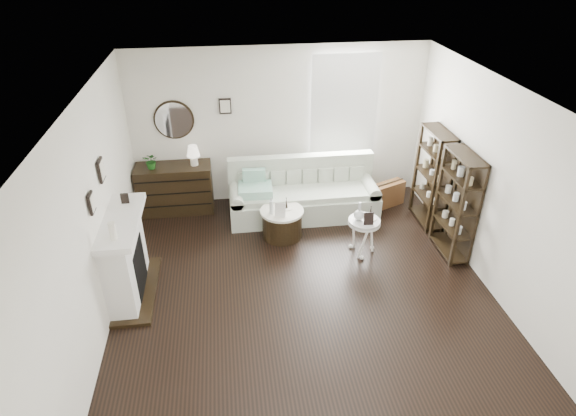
{
  "coord_description": "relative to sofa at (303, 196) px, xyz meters",
  "views": [
    {
      "loc": [
        -0.91,
        -5.01,
        4.27
      ],
      "look_at": [
        -0.12,
        0.8,
        0.86
      ],
      "focal_mm": 30.0,
      "sensor_mm": 36.0,
      "label": 1
    }
  ],
  "objects": [
    {
      "name": "room",
      "position": [
        0.42,
        0.62,
        1.28
      ],
      "size": [
        5.5,
        5.5,
        5.5
      ],
      "color": "black",
      "rests_on": "ground"
    },
    {
      "name": "fireplace",
      "position": [
        -2.63,
        -1.78,
        0.22
      ],
      "size": [
        0.5,
        1.4,
        1.84
      ],
      "color": "white",
      "rests_on": "ground"
    },
    {
      "name": "shelf_unit_far",
      "position": [
        2.02,
        -0.53,
        0.48
      ],
      "size": [
        0.3,
        0.8,
        1.6
      ],
      "color": "black",
      "rests_on": "ground"
    },
    {
      "name": "shelf_unit_near",
      "position": [
        2.02,
        -1.43,
        0.48
      ],
      "size": [
        0.3,
        0.8,
        1.6
      ],
      "color": "black",
      "rests_on": "ground"
    },
    {
      "name": "sofa",
      "position": [
        0.0,
        0.0,
        0.0
      ],
      "size": [
        2.49,
        0.86,
        0.97
      ],
      "color": "#AEB8A4",
      "rests_on": "ground"
    },
    {
      "name": "quilt",
      "position": [
        -0.81,
        -0.12,
        0.25
      ],
      "size": [
        0.57,
        0.48,
        0.14
      ],
      "primitive_type": "cube",
      "rotation": [
        0.0,
        0.0,
        -0.05
      ],
      "color": "#2A9B64",
      "rests_on": "sofa"
    },
    {
      "name": "suitcase",
      "position": [
        1.51,
        0.05,
        -0.1
      ],
      "size": [
        0.69,
        0.47,
        0.44
      ],
      "primitive_type": "cube",
      "rotation": [
        0.0,
        0.0,
        0.42
      ],
      "color": "brown",
      "rests_on": "ground"
    },
    {
      "name": "dresser",
      "position": [
        -2.15,
        0.39,
        0.1
      ],
      "size": [
        1.26,
        0.54,
        0.84
      ],
      "color": "black",
      "rests_on": "ground"
    },
    {
      "name": "table_lamp",
      "position": [
        -1.79,
        0.39,
        0.69
      ],
      "size": [
        0.23,
        0.23,
        0.34
      ],
      "primitive_type": null,
      "rotation": [
        0.0,
        0.0,
        -0.05
      ],
      "color": "beige",
      "rests_on": "dresser"
    },
    {
      "name": "potted_plant",
      "position": [
        -2.47,
        0.34,
        0.66
      ],
      "size": [
        0.3,
        0.28,
        0.28
      ],
      "primitive_type": "imported",
      "rotation": [
        0.0,
        0.0,
        -0.32
      ],
      "color": "#1A5117",
      "rests_on": "dresser"
    },
    {
      "name": "drum_table",
      "position": [
        -0.44,
        -0.68,
        -0.08
      ],
      "size": [
        0.68,
        0.68,
        0.47
      ],
      "rotation": [
        0.0,
        0.0,
        -0.25
      ],
      "color": "black",
      "rests_on": "ground"
    },
    {
      "name": "pedestal_table",
      "position": [
        0.7,
        -1.29,
        0.21
      ],
      "size": [
        0.48,
        0.48,
        0.58
      ],
      "rotation": [
        0.0,
        0.0,
        -0.23
      ],
      "color": "white",
      "rests_on": "ground"
    },
    {
      "name": "eiffel_drum",
      "position": [
        -0.37,
        -0.63,
        0.24
      ],
      "size": [
        0.11,
        0.11,
        0.17
      ],
      "primitive_type": null,
      "rotation": [
        0.0,
        0.0,
        -0.1
      ],
      "color": "black",
      "rests_on": "drum_table"
    },
    {
      "name": "bottle_drum",
      "position": [
        -0.61,
        -0.75,
        0.29
      ],
      "size": [
        0.06,
        0.06,
        0.28
      ],
      "primitive_type": "cylinder",
      "color": "silver",
      "rests_on": "drum_table"
    },
    {
      "name": "card_frame_drum",
      "position": [
        -0.49,
        -0.85,
        0.26
      ],
      "size": [
        0.17,
        0.1,
        0.22
      ],
      "primitive_type": "cube",
      "rotation": [
        -0.21,
        0.0,
        -0.25
      ],
      "color": "white",
      "rests_on": "drum_table"
    },
    {
      "name": "eiffel_ped",
      "position": [
        0.8,
        -1.26,
        0.35
      ],
      "size": [
        0.12,
        0.12,
        0.19
      ],
      "primitive_type": null,
      "rotation": [
        0.0,
        0.0,
        -0.07
      ],
      "color": "black",
      "rests_on": "pedestal_table"
    },
    {
      "name": "flask_ped",
      "position": [
        0.62,
        -1.27,
        0.4
      ],
      "size": [
        0.15,
        0.15,
        0.29
      ],
      "primitive_type": null,
      "color": "silver",
      "rests_on": "pedestal_table"
    },
    {
      "name": "card_frame_ped",
      "position": [
        0.72,
        -1.42,
        0.35
      ],
      "size": [
        0.15,
        0.07,
        0.19
      ],
      "primitive_type": "cube",
      "rotation": [
        -0.21,
        0.0,
        -0.09
      ],
      "color": "black",
      "rests_on": "pedestal_table"
    }
  ]
}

